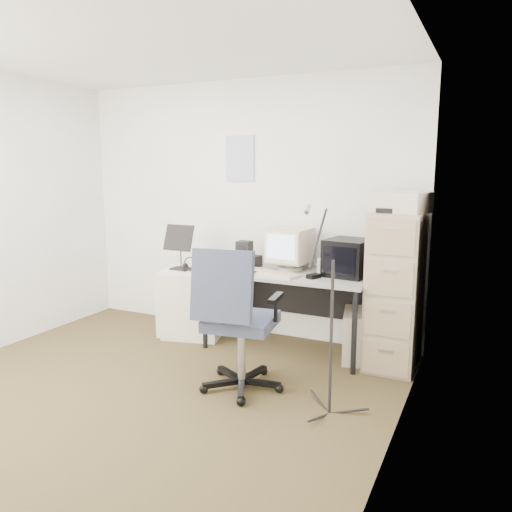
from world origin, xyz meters
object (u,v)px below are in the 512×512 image
at_px(office_chair, 241,318).
at_px(side_cart, 194,302).
at_px(filing_cabinet, 395,291).
at_px(desk, 287,311).

distance_m(office_chair, side_cart, 1.33).
xyz_separation_m(filing_cabinet, office_chair, (-0.95, -0.95, -0.10)).
bearing_deg(side_cart, desk, -10.94).
height_order(filing_cabinet, office_chair, filing_cabinet).
height_order(filing_cabinet, side_cart, filing_cabinet).
bearing_deg(side_cart, office_chair, -55.46).
bearing_deg(office_chair, desk, 81.93).
bearing_deg(desk, side_cart, -177.29).
xyz_separation_m(office_chair, side_cart, (-0.98, 0.88, -0.21)).
relative_size(filing_cabinet, office_chair, 1.18).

